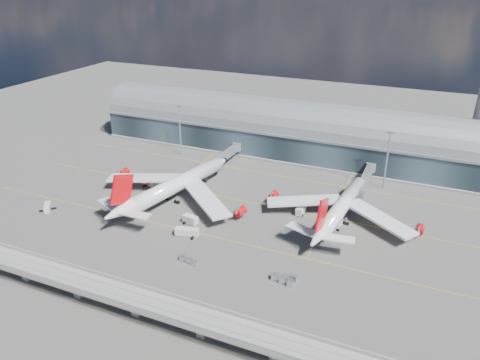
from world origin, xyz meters
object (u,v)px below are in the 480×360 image
at_px(airliner_right, 341,208).
at_px(service_truck_4, 301,210).
at_px(cargo_train_2, 286,278).
at_px(service_truck_1, 190,220).
at_px(service_truck_3, 336,224).
at_px(cargo_train_0, 189,260).
at_px(airliner_left, 173,186).
at_px(service_truck_0, 47,207).
at_px(cargo_train_1, 283,280).
at_px(service_truck_2, 187,232).
at_px(floodlight_mast_left, 180,129).
at_px(floodlight_mast_right, 387,159).
at_px(service_truck_5, 151,183).

bearing_deg(airliner_right, service_truck_4, -170.36).
bearing_deg(cargo_train_2, service_truck_1, 85.90).
distance_m(service_truck_3, cargo_train_0, 56.17).
relative_size(service_truck_3, cargo_train_0, 0.86).
relative_size(airliner_right, service_truck_4, 11.07).
distance_m(service_truck_3, service_truck_4, 15.63).
relative_size(airliner_left, service_truck_0, 11.04).
distance_m(service_truck_1, cargo_train_1, 47.36).
bearing_deg(airliner_left, service_truck_0, -133.60).
bearing_deg(airliner_left, service_truck_3, 15.29).
bearing_deg(service_truck_3, service_truck_2, -135.23).
relative_size(service_truck_3, cargo_train_2, 0.82).
height_order(floodlight_mast_left, cargo_train_0, floodlight_mast_left).
xyz_separation_m(service_truck_1, service_truck_3, (50.14, 18.71, -0.19)).
xyz_separation_m(floodlight_mast_left, service_truck_0, (-17.41, -73.53, -12.25)).
bearing_deg(floodlight_mast_left, service_truck_1, -57.09).
bearing_deg(service_truck_1, floodlight_mast_right, -34.77).
bearing_deg(service_truck_5, service_truck_3, -70.83).
height_order(cargo_train_1, cargo_train_2, cargo_train_1).
height_order(airliner_right, cargo_train_0, airliner_right).
relative_size(airliner_right, service_truck_2, 7.10).
height_order(floodlight_mast_left, airliner_right, floodlight_mast_left).
xyz_separation_m(service_truck_3, cargo_train_0, (-38.41, -40.98, -0.62)).
bearing_deg(floodlight_mast_right, floodlight_mast_left, 180.00).
bearing_deg(airliner_right, cargo_train_1, -94.47).
bearing_deg(service_truck_0, cargo_train_2, -41.58).
height_order(service_truck_3, cargo_train_1, service_truck_3).
distance_m(airliner_right, service_truck_3, 7.21).
bearing_deg(service_truck_3, service_truck_5, -166.94).
relative_size(service_truck_3, service_truck_5, 0.91).
bearing_deg(service_truck_4, service_truck_0, -154.67).
distance_m(airliner_right, service_truck_4, 15.38).
distance_m(service_truck_3, service_truck_5, 81.98).
distance_m(airliner_right, cargo_train_2, 44.20).
xyz_separation_m(service_truck_5, cargo_train_1, (74.68, -41.73, -0.66)).
relative_size(floodlight_mast_left, airliner_right, 0.41).
relative_size(service_truck_0, service_truck_5, 0.92).
bearing_deg(cargo_train_2, cargo_train_0, 115.65).
bearing_deg(service_truck_1, airliner_right, -52.96).
bearing_deg(floodlight_mast_left, cargo_train_0, -58.43).
height_order(floodlight_mast_left, floodlight_mast_right, same).
bearing_deg(service_truck_1, airliner_left, 58.12).
xyz_separation_m(airliner_right, service_truck_5, (-82.02, -3.26, -3.53)).
height_order(service_truck_1, cargo_train_2, service_truck_1).
distance_m(service_truck_2, service_truck_5, 45.85).
bearing_deg(service_truck_4, floodlight_mast_right, 58.13).
height_order(airliner_left, airliner_right, airliner_left).
bearing_deg(floodlight_mast_left, service_truck_4, -26.18).
height_order(service_truck_4, service_truck_5, service_truck_4).
bearing_deg(service_truck_3, cargo_train_2, -84.91).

